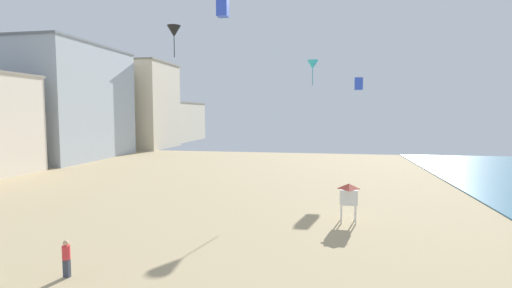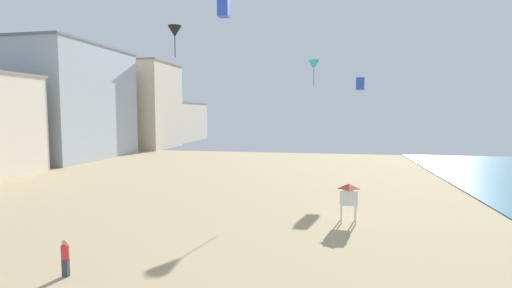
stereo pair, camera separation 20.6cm
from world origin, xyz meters
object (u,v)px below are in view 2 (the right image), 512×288
kite_flyer (65,256)px  kite_blue_box (360,84)px  kite_cyan_delta (314,65)px  kite_black_delta (175,31)px  kite_blue_box_2 (224,8)px  lifeguard_stand (349,194)px

kite_flyer → kite_blue_box: (14.62, 31.97, 9.61)m
kite_flyer → kite_blue_box: 36.45m
kite_flyer → kite_cyan_delta: bearing=88.6°
kite_black_delta → kite_cyan_delta: kite_black_delta is taller
kite_black_delta → kite_cyan_delta: (11.35, 10.03, -1.84)m
kite_blue_box → kite_blue_box_2: kite_blue_box_2 is taller
kite_black_delta → kite_blue_box_2: size_ratio=1.59×
kite_cyan_delta → kite_blue_box: 7.35m
kite_blue_box → kite_blue_box_2: 17.92m
kite_black_delta → kite_blue_box_2: kite_blue_box_2 is taller
kite_black_delta → kite_blue_box: size_ratio=1.88×
kite_black_delta → kite_cyan_delta: bearing=41.5°
lifeguard_stand → kite_blue_box_2: size_ratio=1.52×
kite_blue_box → kite_black_delta: bearing=-137.7°
lifeguard_stand → kite_blue_box: bearing=70.0°
kite_black_delta → lifeguard_stand: bearing=-22.7°
kite_flyer → kite_black_delta: kite_black_delta is taller
kite_flyer → lifeguard_stand: 16.67m
kite_flyer → kite_black_delta: bearing=114.3°
kite_black_delta → kite_blue_box: bearing=42.3°
lifeguard_stand → kite_black_delta: kite_black_delta is taller
lifeguard_stand → kite_black_delta: 19.83m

